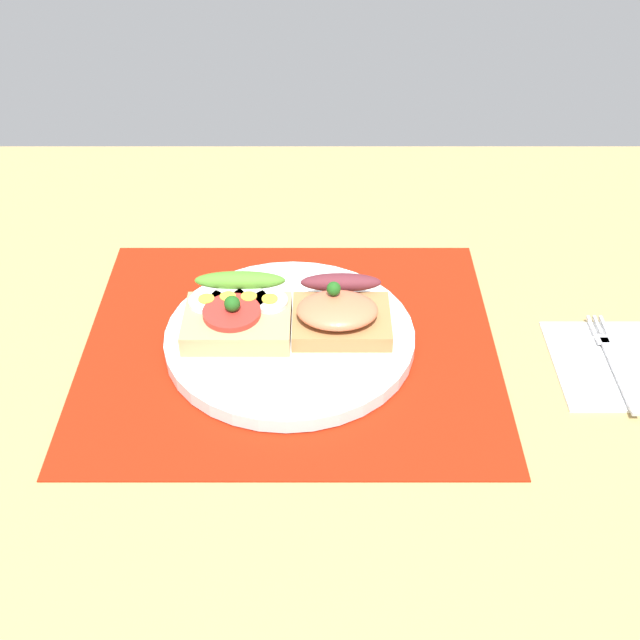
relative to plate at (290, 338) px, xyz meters
The scene contains 7 objects.
ground_plane 2.65cm from the plate, ahead, with size 120.00×90.00×3.20cm, color tan.
placemat 0.90cm from the plate, ahead, with size 41.43×35.72×0.30cm, color #A51E0A.
plate is the anchor object (origin of this frame).
sandwich_egg_tomato 5.81cm from the plate, 168.52° to the left, with size 10.56×9.23×4.33cm.
sandwich_salmon 5.69cm from the plate, 11.12° to the left, with size 9.77×9.18×5.15cm.
napkin 31.74cm from the plate, ahead, with size 11.24×13.11×0.60cm, color white.
fork 31.77cm from the plate, ahead, with size 1.62×14.44×0.32cm.
Camera 1 is at (3.02, -62.38, 52.37)cm, focal length 45.18 mm.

